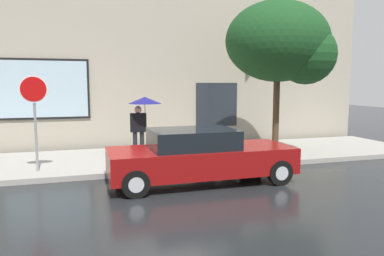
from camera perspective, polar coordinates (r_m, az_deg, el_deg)
The scene contains 8 objects.
ground_plane at distance 9.38m, azimuth -4.15°, elevation -8.83°, with size 60.00×60.00×0.00m, color black.
sidewalk at distance 12.23m, azimuth -7.26°, elevation -4.80°, with size 20.00×4.00×0.15m, color #A3A099.
building_facade at distance 14.48m, azimuth -9.25°, elevation 10.54°, with size 20.00×0.67×7.00m.
parked_car at distance 9.40m, azimuth 1.18°, elevation -4.45°, with size 4.75×1.88×1.40m.
fire_hydrant at distance 11.87m, azimuth 4.35°, elevation -2.95°, with size 0.30×0.44×0.75m.
pedestrian_with_umbrella at distance 11.80m, azimuth -7.74°, elevation 3.03°, with size 1.08×1.08×1.99m.
street_tree at distance 12.56m, azimuth 14.23°, elevation 12.64°, with size 3.53×3.00×5.11m.
stop_sign at distance 10.70m, azimuth -23.57°, elevation 3.51°, with size 0.76×0.10×2.64m.
Camera 1 is at (-1.97, -8.82, 2.54)m, focal length 33.91 mm.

